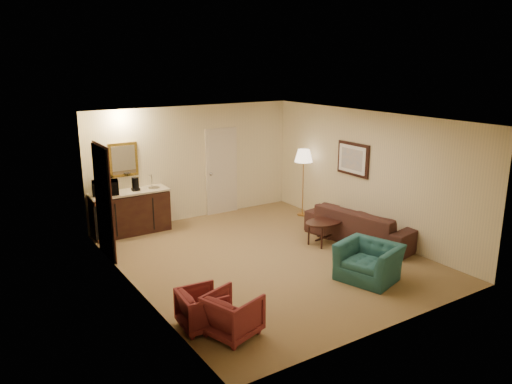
# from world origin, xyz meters

# --- Properties ---
(ground) EXTENTS (6.00, 6.00, 0.00)m
(ground) POSITION_xyz_m (0.00, 0.00, 0.00)
(ground) COLOR olive
(ground) RESTS_ON ground
(room_walls) EXTENTS (5.02, 6.01, 2.61)m
(room_walls) POSITION_xyz_m (-0.10, 0.77, 1.72)
(room_walls) COLOR beige
(room_walls) RESTS_ON ground
(wetbar_cabinet) EXTENTS (1.64, 0.58, 0.92)m
(wetbar_cabinet) POSITION_xyz_m (-1.65, 2.72, 0.46)
(wetbar_cabinet) COLOR #321C0F
(wetbar_cabinet) RESTS_ON ground
(sofa) EXTENTS (1.11, 2.41, 0.91)m
(sofa) POSITION_xyz_m (2.15, -0.28, 0.45)
(sofa) COLOR black
(sofa) RESTS_ON ground
(teal_armchair) EXTENTS (0.88, 1.10, 0.84)m
(teal_armchair) POSITION_xyz_m (0.91, -1.70, 0.42)
(teal_armchair) COLOR #225555
(teal_armchair) RESTS_ON ground
(rose_chair_near) EXTENTS (0.77, 0.80, 0.66)m
(rose_chair_near) POSITION_xyz_m (-1.90, -2.00, 0.33)
(rose_chair_near) COLOR maroon
(rose_chair_near) RESTS_ON ground
(rose_chair_far) EXTENTS (0.60, 0.64, 0.61)m
(rose_chair_far) POSITION_xyz_m (-2.15, -1.60, 0.31)
(rose_chair_far) COLOR maroon
(rose_chair_far) RESTS_ON ground
(coffee_table) EXTENTS (0.91, 0.71, 0.47)m
(coffee_table) POSITION_xyz_m (1.38, 0.01, 0.24)
(coffee_table) COLOR black
(coffee_table) RESTS_ON ground
(floor_lamp) EXTENTS (0.48, 0.48, 1.59)m
(floor_lamp) POSITION_xyz_m (2.20, 1.74, 0.80)
(floor_lamp) COLOR #B9813D
(floor_lamp) RESTS_ON ground
(waste_bin) EXTENTS (0.27, 0.27, 0.30)m
(waste_bin) POSITION_xyz_m (-1.00, 2.65, 0.15)
(waste_bin) COLOR black
(waste_bin) RESTS_ON ground
(microwave) EXTENTS (0.57, 0.41, 0.35)m
(microwave) POSITION_xyz_m (-2.14, 2.71, 1.10)
(microwave) COLOR black
(microwave) RESTS_ON wetbar_cabinet
(coffee_maker) EXTENTS (0.18, 0.18, 0.29)m
(coffee_maker) POSITION_xyz_m (-1.51, 2.70, 1.06)
(coffee_maker) COLOR black
(coffee_maker) RESTS_ON wetbar_cabinet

